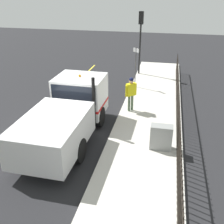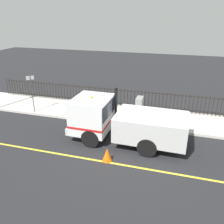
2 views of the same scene
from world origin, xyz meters
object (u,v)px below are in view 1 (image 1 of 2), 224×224
traffic_cone (31,124)px  worker_standing (131,91)px  work_truck (70,110)px  street_sign (136,63)px  utility_cabinet (161,137)px  traffic_light_near (141,31)px

traffic_cone → worker_standing: bearing=34.1°
work_truck → worker_standing: bearing=53.0°
traffic_cone → street_sign: street_sign is taller
utility_cabinet → traffic_cone: size_ratio=1.55×
traffic_cone → street_sign: bearing=58.7°
worker_standing → street_sign: 3.65m
work_truck → traffic_cone: work_truck is taller
utility_cabinet → street_sign: 7.25m
worker_standing → utility_cabinet: (1.72, -3.28, -0.60)m
worker_standing → traffic_cone: bearing=-6.0°
worker_standing → utility_cabinet: bearing=77.5°
work_truck → worker_standing: size_ratio=3.38×
work_truck → traffic_light_near: bearing=79.6°
traffic_light_near → traffic_cone: 10.52m
worker_standing → traffic_light_near: (-0.35, 6.52, 1.97)m
work_truck → worker_standing: work_truck is taller
work_truck → utility_cabinet: work_truck is taller
traffic_cone → traffic_light_near: bearing=67.7°
work_truck → utility_cabinet: (3.96, -0.41, -0.60)m
street_sign → worker_standing: bearing=-85.9°
worker_standing → street_sign: size_ratio=0.71×
traffic_cone → street_sign: size_ratio=0.26×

